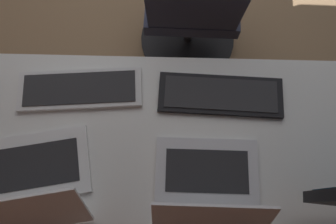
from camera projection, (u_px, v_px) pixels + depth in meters
desk at (168, 149)px, 1.10m from camera, size 2.19×0.64×0.73m
drawer_pedestal at (114, 167)px, 1.39m from camera, size 0.40×0.51×0.69m
laptop_leftmost at (33, 184)px, 0.95m from camera, size 0.38×0.36×0.20m
laptop_left at (208, 189)px, 0.95m from camera, size 0.33×0.29×0.20m
keyboard_main at (220, 95)px, 1.07m from camera, size 0.42×0.15×0.02m
keyboard_spare at (80, 89)px, 1.08m from camera, size 0.43×0.17×0.02m
office_chair at (192, 9)px, 1.50m from camera, size 0.56×0.56×0.97m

